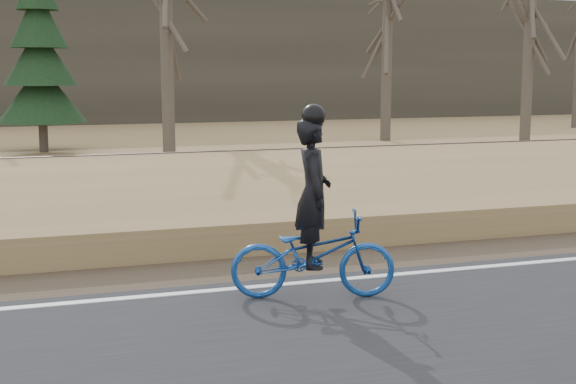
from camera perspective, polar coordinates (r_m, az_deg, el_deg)
name	(u,v)px	position (r m, az deg, el deg)	size (l,w,h in m)	color
ground	(426,282)	(9.87, 9.78, -6.31)	(120.00, 120.00, 0.00)	olive
road	(555,348)	(7.84, 18.46, -10.47)	(120.00, 6.00, 0.06)	black
edge_line	(418,273)	(10.02, 9.26, -5.67)	(120.00, 0.12, 0.01)	silver
shoulder	(384,258)	(10.90, 6.84, -4.67)	(120.00, 1.60, 0.04)	#473A2B
embankment	(310,207)	(13.58, 1.55, -1.04)	(120.00, 5.00, 0.44)	olive
ballast	(250,177)	(17.17, -2.70, 1.07)	(120.00, 3.00, 0.45)	slate
railroad	(250,163)	(17.13, -2.71, 2.07)	(120.00, 2.40, 0.29)	black
treeline_backdrop	(125,57)	(38.67, -11.52, 9.39)	(120.00, 4.00, 6.00)	#383328
cyclist	(313,238)	(8.73, 1.79, -3.28)	(1.89, 1.07, 2.12)	navy
bare_tree_near_left	(167,37)	(22.82, -8.63, 10.88)	(0.36, 0.36, 6.77)	#4C4437
bare_tree_center	(387,19)	(28.22, 7.09, 12.09)	(0.36, 0.36, 8.31)	#4C4437
bare_tree_right	(530,28)	(27.33, 16.81, 11.10)	(0.36, 0.36, 7.56)	#4C4437
conifer	(40,58)	(25.35, -17.24, 9.12)	(2.60, 2.60, 5.97)	#4C4437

